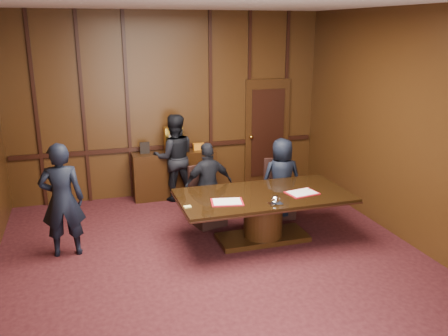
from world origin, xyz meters
The scene contains 13 objects.
room centered at (0.07, 0.14, 1.72)m, with size 7.00×7.04×3.50m.
sideboard centered at (0.00, 3.26, 0.49)m, with size 1.60×0.45×1.54m.
conference_table centered at (0.90, 0.87, 0.51)m, with size 2.62×1.32×0.76m.
folder_left centered at (0.26, 0.69, 0.77)m, with size 0.51×0.41×0.02m.
folder_right centered at (1.47, 0.72, 0.77)m, with size 0.51×0.40×0.02m.
inkstand centered at (0.90, 0.42, 0.81)m, with size 0.20×0.14×0.12m.
notepad centered at (-0.33, 0.67, 0.77)m, with size 0.10×0.07×0.01m, color #FEEE7C.
chair_left centered at (0.24, 1.74, 0.29)m, with size 0.59×0.59×0.99m.
chair_right centered at (1.55, 1.74, 0.29)m, with size 0.55×0.55×0.99m.
signatory_left centered at (0.25, 1.67, 0.71)m, with size 0.83×0.35×1.42m, color black.
signatory_right centered at (1.55, 1.67, 0.70)m, with size 0.69×0.45×1.40m, color black.
witness_left centered at (-2.01, 1.27, 0.84)m, with size 0.61×0.40×1.67m, color black.
witness_right centered at (-0.02, 3.10, 0.83)m, with size 0.80×0.63×1.65m, color black.
Camera 1 is at (-1.68, -5.43, 3.19)m, focal length 38.00 mm.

